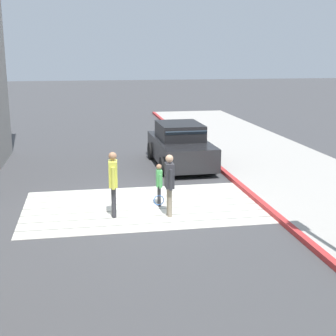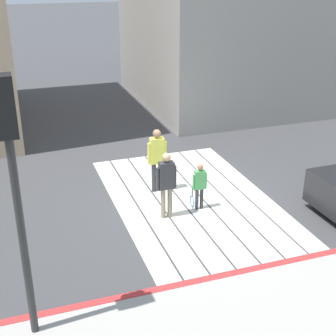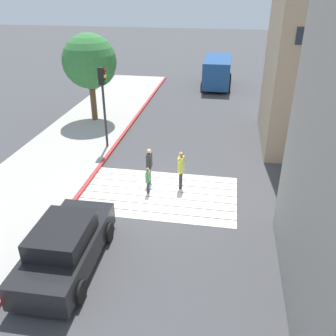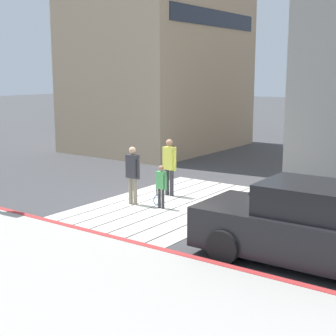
% 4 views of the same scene
% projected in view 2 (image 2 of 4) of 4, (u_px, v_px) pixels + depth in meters
% --- Properties ---
extents(ground_plane, '(120.00, 120.00, 0.00)m').
position_uv_depth(ground_plane, '(192.00, 201.00, 12.18)').
color(ground_plane, '#424244').
extents(crosswalk_stripes, '(6.40, 3.80, 0.01)m').
position_uv_depth(crosswalk_stripes, '(192.00, 200.00, 12.18)').
color(crosswalk_stripes, silver).
rests_on(crosswalk_stripes, ground).
extents(curb_painted, '(0.16, 40.00, 0.13)m').
position_uv_depth(curb_painted, '(255.00, 271.00, 9.34)').
color(curb_painted, '#BC3333').
rests_on(curb_painted, ground).
extents(traffic_light_corner, '(0.39, 0.28, 4.24)m').
position_uv_depth(traffic_light_corner, '(12.00, 162.00, 6.63)').
color(traffic_light_corner, '#2D2D2D').
rests_on(traffic_light_corner, ground).
extents(pedestrian_adult_lead, '(0.24, 0.50, 1.69)m').
position_uv_depth(pedestrian_adult_lead, '(157.00, 156.00, 12.29)').
color(pedestrian_adult_lead, '#333338').
rests_on(pedestrian_adult_lead, ground).
extents(pedestrian_adult_trailing, '(0.21, 0.48, 1.62)m').
position_uv_depth(pedestrian_adult_trailing, '(166.00, 181.00, 11.02)').
color(pedestrian_adult_trailing, gray).
rests_on(pedestrian_adult_trailing, ground).
extents(pedestrian_child_with_racket, '(0.28, 0.37, 1.18)m').
position_uv_depth(pedestrian_child_with_racket, '(199.00, 185.00, 11.51)').
color(pedestrian_child_with_racket, '#333338').
rests_on(pedestrian_child_with_racket, ground).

